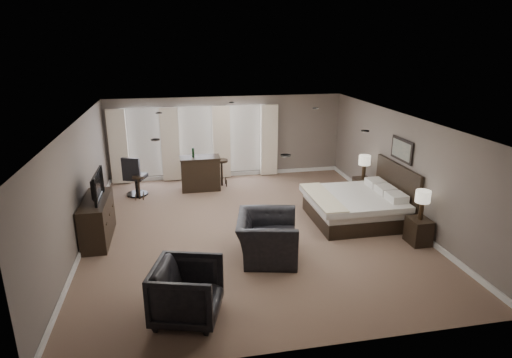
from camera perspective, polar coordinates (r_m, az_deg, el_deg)
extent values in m
cube|color=brown|center=(10.24, -0.67, -6.62)|extent=(7.60, 8.60, 0.04)
cube|color=silver|center=(9.45, -0.73, 7.86)|extent=(7.60, 8.60, 0.04)
cube|color=#6F655D|center=(13.83, -3.90, 5.59)|extent=(7.50, 0.04, 2.60)
cube|color=#6F655D|center=(5.97, 6.85, -11.92)|extent=(7.50, 0.04, 2.60)
cube|color=#6F655D|center=(9.85, -22.70, -0.97)|extent=(0.04, 8.50, 2.60)
cube|color=#6F655D|center=(11.05, 18.81, 1.45)|extent=(0.04, 8.50, 2.60)
cube|color=silver|center=(13.71, -14.73, 4.71)|extent=(1.15, 0.04, 2.05)
cube|color=silver|center=(13.70, -8.03, 5.12)|extent=(1.15, 0.04, 2.05)
cube|color=silver|center=(13.87, -1.39, 5.45)|extent=(1.15, 0.04, 2.05)
cube|color=beige|center=(13.68, -17.87, 4.10)|extent=(0.55, 0.12, 2.30)
cube|color=beige|center=(13.58, -11.36, 4.52)|extent=(0.55, 0.12, 2.30)
cube|color=beige|center=(13.66, -4.63, 4.90)|extent=(0.55, 0.12, 2.30)
cube|color=beige|center=(13.91, 1.75, 5.19)|extent=(0.55, 0.12, 2.30)
cube|color=silver|center=(10.70, 13.04, -1.97)|extent=(2.18, 2.08, 1.39)
cube|color=black|center=(10.08, 20.86, -6.51)|extent=(0.43, 0.52, 0.57)
cube|color=black|center=(12.44, 14.00, -1.21)|extent=(0.43, 0.52, 0.57)
cube|color=beige|center=(9.85, 21.25, -3.26)|extent=(0.32, 0.32, 0.66)
cube|color=beige|center=(12.25, 14.22, 1.54)|extent=(0.33, 0.33, 0.67)
cube|color=slate|center=(10.91, 18.83, 3.70)|extent=(0.04, 0.96, 0.56)
cube|color=black|center=(10.15, -20.40, -5.09)|extent=(0.53, 1.66, 0.96)
imported|color=black|center=(9.95, -20.74, -2.16)|extent=(0.62, 1.07, 0.14)
imported|color=black|center=(8.73, 1.49, -6.84)|extent=(1.17, 1.54, 1.20)
imported|color=black|center=(7.05, -9.17, -14.28)|extent=(1.20, 1.25, 1.05)
cube|color=black|center=(12.78, -7.42, 0.77)|extent=(1.17, 0.61, 1.02)
cube|color=black|center=(12.41, -15.33, -1.10)|extent=(0.33, 0.33, 0.68)
cube|color=black|center=(13.10, -4.58, 0.84)|extent=(0.52, 0.52, 0.82)
cube|color=black|center=(12.67, -15.76, 0.44)|extent=(0.78, 0.78, 1.18)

